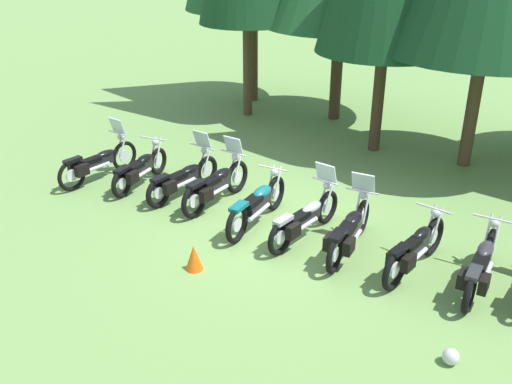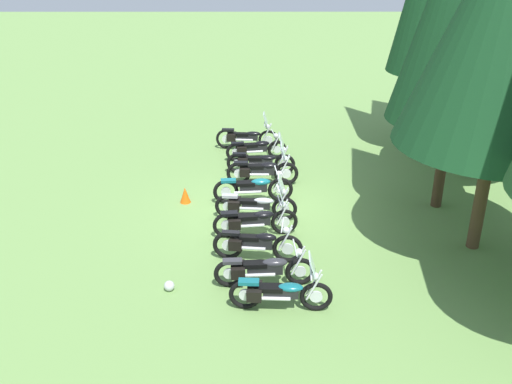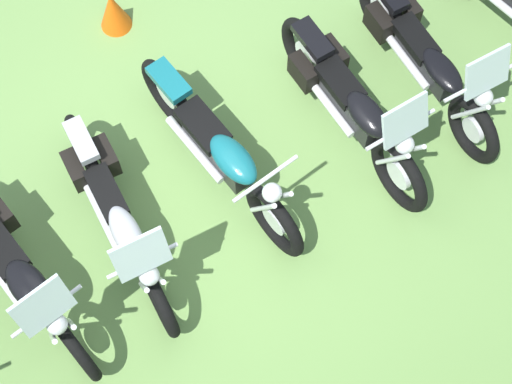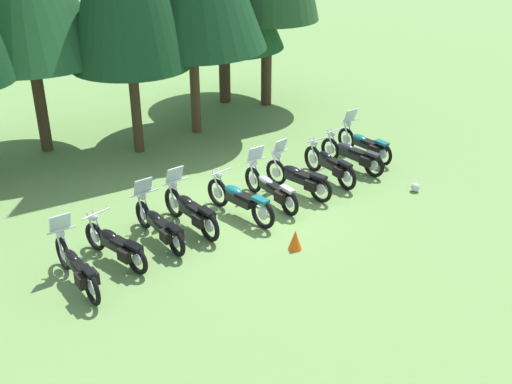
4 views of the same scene
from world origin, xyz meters
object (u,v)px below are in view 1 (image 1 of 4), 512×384
Objects in this scene: motorcycle_6 at (349,230)px; traffic_cone at (194,257)px; motorcycle_0 at (98,162)px; motorcycle_2 at (183,178)px; motorcycle_1 at (139,169)px; motorcycle_7 at (415,249)px; motorcycle_8 at (481,265)px; motorcycle_5 at (304,218)px; motorcycle_4 at (258,203)px; dropped_helmet at (451,357)px; motorcycle_3 at (216,184)px.

traffic_cone is (-2.02, -2.06, -0.23)m from motorcycle_6.
motorcycle_2 is (2.24, 0.47, -0.03)m from motorcycle_0.
motorcycle_0 is 1.10m from motorcycle_1.
motorcycle_7 is 3.88m from traffic_cone.
motorcycle_7 is at bearing 94.79° from motorcycle_8.
motorcycle_0 is 1.00× the size of motorcycle_5.
motorcycle_1 is at bearing 82.94° from motorcycle_6.
motorcycle_4 is at bearing -82.62° from motorcycle_0.
motorcycle_7 is (7.67, 0.34, -0.00)m from motorcycle_0.
motorcycle_7 is (5.42, -0.13, 0.02)m from motorcycle_2.
motorcycle_0 reaches higher than motorcycle_8.
motorcycle_0 is 2.29m from motorcycle_2.
motorcycle_1 is 0.90× the size of motorcycle_4.
motorcycle_7 is at bearing -88.28° from motorcycle_2.
dropped_helmet is at bearing -114.08° from motorcycle_5.
motorcycle_2 is 3.12m from traffic_cone.
motorcycle_4 is 1.07m from motorcycle_5.
motorcycle_0 is 9.54× the size of dropped_helmet.
motorcycle_4 is 1.05× the size of motorcycle_6.
traffic_cone is at bearing -150.50° from motorcycle_3.
motorcycle_4 is at bearing 96.47° from motorcycle_5.
motorcycle_2 reaches higher than traffic_cone.
traffic_cone is at bearing -131.01° from motorcycle_1.
motorcycle_6 reaches higher than motorcycle_5.
motorcycle_0 is at bearing 97.49° from motorcycle_1.
motorcycle_8 is (8.76, 0.49, -0.02)m from motorcycle_0.
motorcycle_5 is 3.29m from motorcycle_8.
motorcycle_7 is 1.10m from motorcycle_8.
motorcycle_3 is at bearing 118.93° from traffic_cone.
motorcycle_6 is at bearing -83.53° from motorcycle_0.
traffic_cone reaches higher than dropped_helmet.
motorcycle_3 is 1.28m from motorcycle_4.
traffic_cone is (-3.26, -2.10, -0.23)m from motorcycle_7.
motorcycle_6 is 0.97× the size of motorcycle_8.
motorcycle_2 is at bearing 87.05° from motorcycle_8.
motorcycle_2 is at bearing 93.87° from motorcycle_3.
motorcycle_4 is at bearing 89.71° from motorcycle_8.
motorcycle_8 is at bearing 27.36° from traffic_cone.
motorcycle_0 reaches higher than traffic_cone.
motorcycle_6 reaches higher than motorcycle_7.
traffic_cone is 1.99× the size of dropped_helmet.
dropped_helmet is at bearing -117.98° from motorcycle_4.
traffic_cone is at bearing -132.69° from motorcycle_2.
motorcycle_2 reaches higher than dropped_helmet.
motorcycle_3 is 6.20m from dropped_helmet.
motorcycle_5 is at bearing 62.65° from traffic_cone.
motorcycle_0 is 0.97× the size of motorcycle_4.
motorcycle_5 is 9.57× the size of dropped_helmet.
motorcycle_3 is at bearing -76.75° from motorcycle_0.
motorcycle_4 is (2.16, -0.20, 0.03)m from motorcycle_2.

